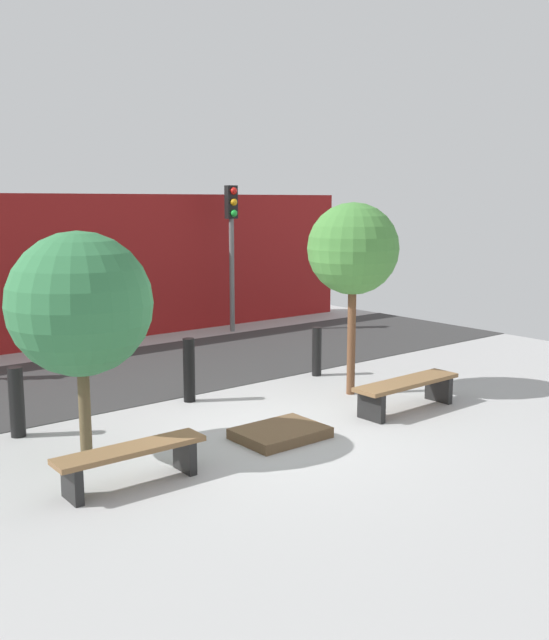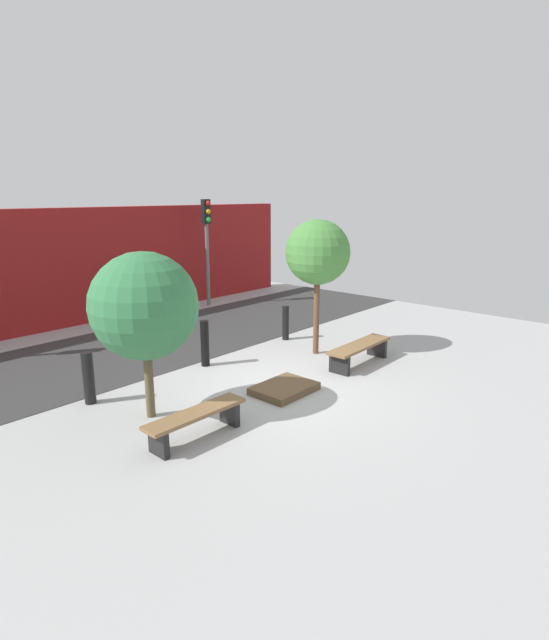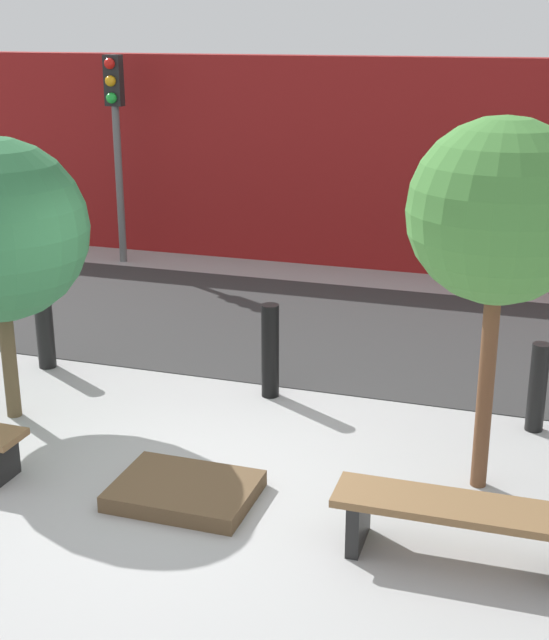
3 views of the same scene
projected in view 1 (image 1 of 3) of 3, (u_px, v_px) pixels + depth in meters
The scene contains 12 objects.
ground_plane at pixel (271, 434), 9.72m from camera, with size 18.00×18.00×0.00m, color #A3A3A3.
road_strip at pixel (124, 374), 13.08m from camera, with size 18.00×4.06×0.01m, color #323232.
building_facade at pixel (49, 271), 15.38m from camera, with size 16.20×0.50×3.30m, color maroon.
bench_left at pixel (131, 458), 7.93m from camera, with size 1.74×0.42×0.45m.
bench_right at pixel (407, 388), 10.79m from camera, with size 1.93×0.50×0.47m.
planter_bed at pixel (280, 433), 9.56m from camera, with size 1.16×0.87×0.14m, color brown.
tree_behind_left_bench at pixel (80, 304), 8.59m from camera, with size 1.76×1.76×2.80m.
tree_behind_right_bench at pixel (353, 250), 11.37m from camera, with size 1.47×1.47×3.13m.
bollard_far_left at pixel (17, 402), 9.57m from camera, with size 0.20×0.20×0.96m, color black.
bollard_left at pixel (189, 370), 11.24m from camera, with size 0.19×0.19×1.02m, color black.
bollard_center at pixel (317, 351), 12.93m from camera, with size 0.17×0.17×0.89m, color black.
traffic_light_mid_west at pixel (232, 231), 16.99m from camera, with size 0.28×0.27×3.51m.
Camera 1 is at (-5.80, -7.30, 3.15)m, focal length 40.00 mm.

